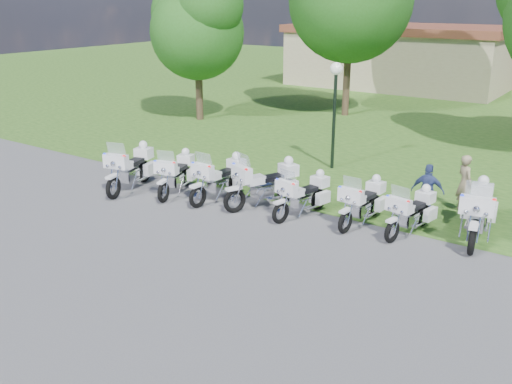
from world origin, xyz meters
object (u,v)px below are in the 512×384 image
Objects in this scene: motorcycle_4 at (304,194)px; motorcycle_6 at (412,211)px; bystander_a at (464,183)px; bystander_c at (428,191)px; motorcycle_1 at (177,173)px; motorcycle_5 at (363,201)px; motorcycle_2 at (220,178)px; motorcycle_0 at (131,167)px; motorcycle_3 at (266,183)px; lamp_post at (335,89)px; motorcycle_7 at (478,211)px.

motorcycle_4 is 1.02× the size of motorcycle_6.
bystander_a reaches higher than bystander_c.
motorcycle_5 is at bearing 172.27° from motorcycle_1.
bystander_c is at bearing -156.77° from motorcycle_2.
bystander_a is (9.41, 4.04, 0.12)m from motorcycle_0.
motorcycle_6 is at bearing 83.04° from bystander_c.
motorcycle_5 is 1.44× the size of bystander_c.
bystander_a reaches higher than motorcycle_4.
motorcycle_4 is 1.69m from motorcycle_5.
motorcycle_3 is 4.31m from motorcycle_6.
motorcycle_1 is 1.01× the size of motorcycle_5.
motorcycle_2 is 1.57× the size of bystander_c.
motorcycle_4 is 1.41× the size of bystander_c.
lamp_post is at bearing -140.82° from motorcycle_0.
motorcycle_6 is 1.28× the size of bystander_a.
motorcycle_3 is 1.08× the size of motorcycle_5.
lamp_post is (-1.53, 4.70, 2.27)m from motorcycle_4.
motorcycle_2 is at bearing 33.49° from motorcycle_3.
motorcycle_4 is at bearing -72.01° from lamp_post.
bystander_c reaches higher than motorcycle_4.
motorcycle_0 is 10.24m from bystander_a.
motorcycle_0 reaches higher than motorcycle_1.
bystander_c is at bearing -136.58° from motorcycle_4.
motorcycle_0 is 1.50× the size of bystander_a.
motorcycle_0 reaches higher than motorcycle_5.
lamp_post reaches higher than motorcycle_1.
lamp_post is 2.26× the size of bystander_a.
motorcycle_6 is (7.29, 1.06, -0.04)m from motorcycle_1.
motorcycle_3 reaches higher than bystander_c.
motorcycle_0 is 1.12× the size of motorcycle_5.
motorcycle_5 reaches higher than motorcycle_4.
motorcycle_1 is 8.68m from bystander_a.
motorcycle_5 is at bearing 38.34° from bystander_c.
motorcycle_7 reaches higher than motorcycle_4.
motorcycle_2 is 2.81m from motorcycle_4.
lamp_post reaches higher than motorcycle_5.
motorcycle_1 is 7.37m from motorcycle_6.
motorcycle_1 is 1.35× the size of bystander_a.
motorcycle_7 is at bearing 177.60° from motorcycle_0.
lamp_post is (2.79, 5.26, 2.24)m from motorcycle_1.
motorcycle_4 is at bearing 176.22° from motorcycle_0.
motorcycle_1 and bystander_c have the same top height.
motorcycle_5 is at bearing 4.09° from motorcycle_7.
motorcycle_7 is at bearing 147.48° from bystander_c.
motorcycle_0 is 8.90m from motorcycle_6.
motorcycle_5 is (5.95, 0.98, -0.02)m from motorcycle_1.
motorcycle_2 is 1.45× the size of bystander_a.
motorcycle_4 is 4.68m from bystander_a.
motorcycle_4 is at bearing -171.43° from motorcycle_2.
motorcycle_0 reaches higher than bystander_c.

